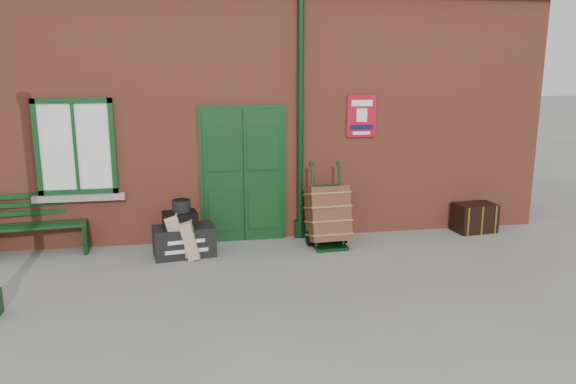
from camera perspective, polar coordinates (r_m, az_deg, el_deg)
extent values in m
plane|color=gray|center=(8.22, -1.35, -7.82)|extent=(80.00, 80.00, 0.00)
cube|color=#A14A34|center=(11.20, -4.10, 8.22)|extent=(10.00, 4.00, 4.00)
cube|color=#0F3716|center=(9.28, -4.56, 1.63)|extent=(1.42, 0.12, 2.32)
cube|color=white|center=(9.32, -20.80, 4.30)|extent=(1.20, 0.08, 1.50)
cylinder|color=black|center=(9.25, 1.28, 7.26)|extent=(0.10, 0.10, 4.00)
cube|color=#B70D1F|center=(9.55, 7.47, 7.64)|extent=(0.50, 0.03, 0.70)
cube|color=#0F3716|center=(9.51, -24.45, -3.15)|extent=(1.59, 0.56, 0.04)
cube|color=#0F3716|center=(9.66, -24.41, -1.12)|extent=(1.56, 0.19, 0.42)
cube|color=black|center=(9.47, -19.84, -4.28)|extent=(0.11, 0.47, 0.47)
cube|color=black|center=(8.86, -10.50, -4.91)|extent=(0.99, 0.64, 0.46)
cube|color=black|center=(8.76, -10.92, -2.76)|extent=(0.56, 0.44, 0.23)
cylinder|color=black|center=(8.74, -10.78, -1.38)|extent=(0.32, 0.32, 0.19)
cube|color=tan|center=(8.82, -11.02, -4.19)|extent=(0.41, 0.52, 0.70)
cube|color=tan|center=(8.74, -9.83, -4.65)|extent=(0.35, 0.47, 0.60)
cube|color=black|center=(9.11, 4.32, -5.58)|extent=(0.54, 0.40, 0.05)
cylinder|color=black|center=(9.04, 2.67, -1.44)|extent=(0.06, 0.37, 1.31)
cylinder|color=black|center=(9.17, 5.41, -1.28)|extent=(0.06, 0.37, 1.31)
cylinder|color=black|center=(9.19, 2.16, -4.74)|extent=(0.06, 0.25, 0.25)
cylinder|color=black|center=(9.36, 5.72, -4.47)|extent=(0.06, 0.25, 0.25)
cube|color=#5B311B|center=(9.12, 4.07, -2.21)|extent=(0.68, 0.73, 0.97)
cube|color=black|center=(10.46, 18.41, -2.48)|extent=(0.74, 0.53, 0.50)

